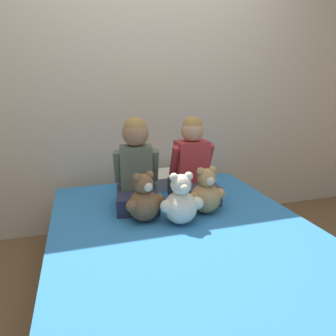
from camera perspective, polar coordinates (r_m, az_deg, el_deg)
name	(u,v)px	position (r m, az deg, el deg)	size (l,w,h in m)	color
ground_plane	(186,297)	(2.05, 3.42, -23.28)	(14.00, 14.00, 0.00)	brown
wall_behind_bed	(143,88)	(2.69, -4.70, 14.91)	(8.00, 0.06, 2.50)	beige
bed	(186,266)	(1.92, 3.54, -18.05)	(1.58, 2.02, 0.46)	#2D2D33
child_on_left	(136,168)	(2.08, -6.03, -0.07)	(0.34, 0.40, 0.62)	#282D47
child_on_right	(193,167)	(2.19, 4.71, 0.17)	(0.33, 0.36, 0.61)	#384251
teddy_bear_held_by_left_child	(144,201)	(1.88, -4.56, -6.20)	(0.26, 0.20, 0.32)	brown
teddy_bear_held_by_right_child	(206,194)	(2.01, 7.25, -4.84)	(0.26, 0.20, 0.32)	tan
teddy_bear_between_children	(181,202)	(1.84, 2.52, -6.53)	(0.27, 0.21, 0.33)	silver
pillow_at_headboard	(153,180)	(2.51, -2.82, -2.32)	(0.57, 0.30, 0.11)	silver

